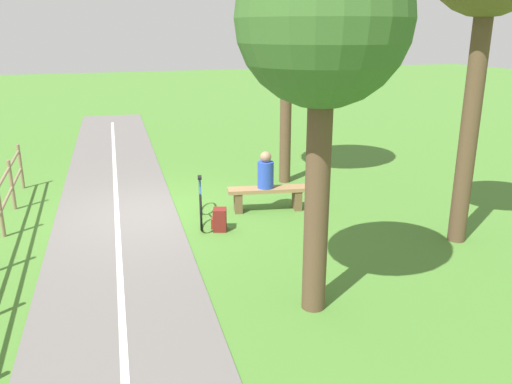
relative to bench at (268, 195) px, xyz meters
name	(u,v)px	position (x,y,z in m)	size (l,w,h in m)	color
ground_plane	(152,214)	(2.43, -0.56, -0.35)	(80.00, 80.00, 0.00)	#477A2D
paved_path	(122,314)	(3.40, 3.44, -0.35)	(2.51, 36.00, 0.02)	#66605E
path_centre_line	(122,313)	(3.40, 3.44, -0.34)	(0.10, 32.00, 0.00)	silver
bench	(268,195)	(0.00, 0.00, 0.00)	(1.77, 0.69, 0.52)	#937047
person_seated	(266,172)	(0.05, -0.01, 0.52)	(0.40, 0.40, 0.80)	#2847B7
bicycle	(201,203)	(1.52, 0.14, 0.03)	(0.41, 1.75, 0.90)	black
backpack	(219,220)	(1.30, 0.82, -0.13)	(0.35, 0.34, 0.45)	maroon
tree_near_bench	(324,25)	(0.80, 4.10, 3.48)	(2.17, 2.17, 4.99)	brown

